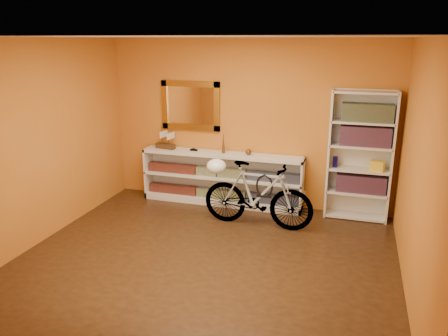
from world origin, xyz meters
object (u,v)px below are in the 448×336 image
(bookcase, at_px, (360,156))
(bicycle, at_px, (258,195))
(console_unit, at_px, (222,178))
(helmet, at_px, (216,166))

(bookcase, bearing_deg, bicycle, -151.06)
(bicycle, bearing_deg, bookcase, -59.09)
(bicycle, bearing_deg, console_unit, 48.59)
(console_unit, height_order, bookcase, bookcase)
(bicycle, height_order, helmet, bicycle)
(console_unit, xyz_separation_m, bookcase, (2.08, 0.03, 0.52))
(console_unit, relative_size, bookcase, 1.37)
(bookcase, height_order, helmet, bookcase)
(bookcase, relative_size, helmet, 6.70)
(console_unit, relative_size, bicycle, 1.61)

